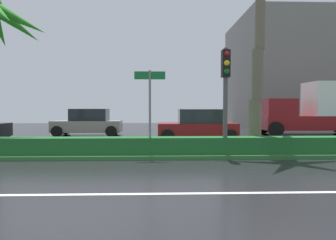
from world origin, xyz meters
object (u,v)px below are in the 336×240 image
car_in_traffic_second (88,123)px  street_name_sign (150,101)px  traffic_signal_median_right (226,81)px  box_truck_lead (311,111)px  car_in_traffic_third (198,125)px

car_in_traffic_second → street_name_sign: bearing=115.6°
traffic_signal_median_right → box_truck_lead: traffic_signal_median_right is taller
street_name_sign → box_truck_lead: size_ratio=0.47×
traffic_signal_median_right → street_name_sign: size_ratio=1.26×
traffic_signal_median_right → street_name_sign: bearing=177.4°
box_truck_lead → car_in_traffic_second: bearing=0.1°
traffic_signal_median_right → street_name_sign: traffic_signal_median_right is taller
traffic_signal_median_right → street_name_sign: (-2.69, 0.12, -0.68)m
street_name_sign → traffic_signal_median_right: bearing=-2.6°
car_in_traffic_second → box_truck_lead: 14.56m
car_in_traffic_third → car_in_traffic_second: bearing=-24.4°
car_in_traffic_third → box_truck_lead: size_ratio=0.67×
traffic_signal_median_right → car_in_traffic_third: 6.19m
traffic_signal_median_right → car_in_traffic_second: traffic_signal_median_right is taller
car_in_traffic_third → box_truck_lead: 8.47m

